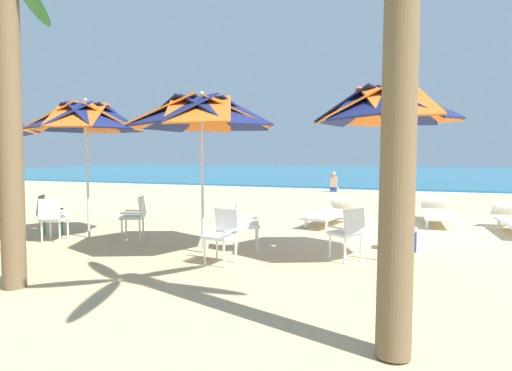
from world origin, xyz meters
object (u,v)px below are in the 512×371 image
object	(u,v)px
sun_lounger_2	(330,213)
beach_umbrella_2	(86,118)
beach_umbrella_1	(202,114)
beach_umbrella_0	(386,107)
plastic_chair_2	(243,223)
plastic_chair_5	(136,214)
sun_lounger_1	(436,212)
plastic_chair_1	(223,232)
plastic_chair_4	(48,213)
palm_tree_2	(5,72)
beachgoer_seated	(334,185)
plastic_chair_3	(53,217)
cooler_box	(402,239)
plastic_chair_0	(348,231)

from	to	relation	value
sun_lounger_2	beach_umbrella_2	bearing A→B (deg)	-143.14
beach_umbrella_1	beach_umbrella_2	bearing A→B (deg)	171.46
beach_umbrella_0	plastic_chair_2	world-z (taller)	beach_umbrella_0
plastic_chair_5	sun_lounger_1	distance (m)	7.17
plastic_chair_1	plastic_chair_4	distance (m)	4.43
plastic_chair_1	beach_umbrella_2	size ratio (longest dim) A/B	0.30
plastic_chair_2	palm_tree_2	distance (m)	4.27
beach_umbrella_2	beach_umbrella_0	bearing A→B (deg)	0.14
plastic_chair_4	beachgoer_seated	world-z (taller)	beachgoer_seated
beach_umbrella_2	sun_lounger_1	world-z (taller)	beach_umbrella_2
plastic_chair_3	sun_lounger_1	bearing A→B (deg)	33.53
beach_umbrella_0	sun_lounger_2	xyz separation A→B (m)	(-1.41, 3.30, -2.20)
plastic_chair_2	plastic_chair_4	world-z (taller)	same
beach_umbrella_0	beach_umbrella_1	world-z (taller)	beach_umbrella_0
plastic_chair_3	palm_tree_2	world-z (taller)	palm_tree_2
cooler_box	palm_tree_2	bearing A→B (deg)	-140.40
beach_umbrella_0	sun_lounger_2	size ratio (longest dim) A/B	1.29
sun_lounger_2	plastic_chair_3	bearing A→B (deg)	-141.20
beach_umbrella_0	plastic_chair_4	world-z (taller)	beach_umbrella_0
plastic_chair_0	palm_tree_2	world-z (taller)	palm_tree_2
plastic_chair_1	plastic_chair_4	bearing A→B (deg)	169.39
beach_umbrella_1	plastic_chair_3	distance (m)	3.74
plastic_chair_4	plastic_chair_1	bearing A→B (deg)	-10.61
beach_umbrella_1	plastic_chair_4	size ratio (longest dim) A/B	3.24
beachgoer_seated	beach_umbrella_0	bearing A→B (deg)	-77.65
sun_lounger_1	palm_tree_2	size ratio (longest dim) A/B	0.51
plastic_chair_0	beach_umbrella_2	xyz separation A→B (m)	(-5.30, 0.18, 1.95)
beach_umbrella_1	sun_lounger_2	bearing A→B (deg)	66.75
plastic_chair_4	palm_tree_2	xyz separation A→B (m)	(2.29, -2.84, 2.26)
plastic_chair_1	beachgoer_seated	world-z (taller)	beachgoer_seated
plastic_chair_3	sun_lounger_2	distance (m)	6.18
beach_umbrella_2	plastic_chair_5	world-z (taller)	beach_umbrella_2
plastic_chair_3	cooler_box	world-z (taller)	plastic_chair_3
beach_umbrella_0	plastic_chair_4	bearing A→B (deg)	-178.60
beach_umbrella_2	plastic_chair_4	size ratio (longest dim) A/B	3.30
palm_tree_2	beach_umbrella_2	bearing A→B (deg)	114.46
beachgoer_seated	beach_umbrella_2	bearing A→B (deg)	-103.91
plastic_chair_1	palm_tree_2	world-z (taller)	palm_tree_2
beach_umbrella_0	cooler_box	distance (m)	2.48
plastic_chair_5	sun_lounger_1	size ratio (longest dim) A/B	0.40
plastic_chair_0	sun_lounger_2	world-z (taller)	plastic_chair_0
beach_umbrella_2	palm_tree_2	distance (m)	3.30
plastic_chair_1	sun_lounger_2	world-z (taller)	plastic_chair_1
beach_umbrella_1	sun_lounger_1	xyz separation A→B (m)	(4.08, 4.70, -2.14)
beach_umbrella_0	cooler_box	bearing A→B (deg)	72.73
sun_lounger_1	sun_lounger_2	bearing A→B (deg)	-158.80
beach_umbrella_0	beachgoer_seated	bearing A→B (deg)	102.35
sun_lounger_2	beachgoer_seated	distance (m)	9.28
plastic_chair_1	beach_umbrella_1	bearing A→B (deg)	138.52
sun_lounger_2	palm_tree_2	size ratio (longest dim) A/B	0.53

